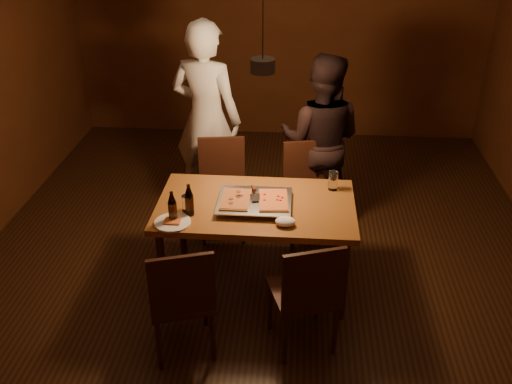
# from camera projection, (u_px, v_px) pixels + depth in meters

# --- Properties ---
(room_shell) EXTENTS (6.00, 6.00, 6.00)m
(room_shell) POSITION_uv_depth(u_px,v_px,m) (262.00, 112.00, 4.21)
(room_shell) COLOR #37200F
(room_shell) RESTS_ON ground
(dining_table) EXTENTS (1.50, 0.90, 0.75)m
(dining_table) POSITION_uv_depth(u_px,v_px,m) (256.00, 212.00, 4.36)
(dining_table) COLOR #995B27
(dining_table) RESTS_ON floor
(chair_far_left) EXTENTS (0.48, 0.48, 0.49)m
(chair_far_left) POSITION_uv_depth(u_px,v_px,m) (222.00, 178.00, 5.16)
(chair_far_left) COLOR #38190F
(chair_far_left) RESTS_ON floor
(chair_far_right) EXTENTS (0.50, 0.50, 0.49)m
(chair_far_right) POSITION_uv_depth(u_px,v_px,m) (308.00, 183.00, 5.09)
(chair_far_right) COLOR #38190F
(chair_far_right) RESTS_ON floor
(chair_near_left) EXTENTS (0.53, 0.53, 0.49)m
(chair_near_left) POSITION_uv_depth(u_px,v_px,m) (182.00, 293.00, 3.72)
(chair_near_left) COLOR #38190F
(chair_near_left) RESTS_ON floor
(chair_near_right) EXTENTS (0.53, 0.53, 0.49)m
(chair_near_right) POSITION_uv_depth(u_px,v_px,m) (308.00, 288.00, 3.77)
(chair_near_right) COLOR #38190F
(chair_near_right) RESTS_ON floor
(pizza_tray) EXTENTS (0.59, 0.50, 0.05)m
(pizza_tray) POSITION_uv_depth(u_px,v_px,m) (255.00, 203.00, 4.29)
(pizza_tray) COLOR silver
(pizza_tray) RESTS_ON dining_table
(pizza_meat) EXTENTS (0.21, 0.34, 0.02)m
(pizza_meat) POSITION_uv_depth(u_px,v_px,m) (236.00, 199.00, 4.27)
(pizza_meat) COLOR maroon
(pizza_meat) RESTS_ON pizza_tray
(pizza_cheese) EXTENTS (0.24, 0.36, 0.02)m
(pizza_cheese) POSITION_uv_depth(u_px,v_px,m) (273.00, 200.00, 4.26)
(pizza_cheese) COLOR gold
(pizza_cheese) RESTS_ON pizza_tray
(spatula) EXTENTS (0.15, 0.26, 0.04)m
(spatula) POSITION_uv_depth(u_px,v_px,m) (257.00, 197.00, 4.28)
(spatula) COLOR silver
(spatula) RESTS_ON pizza_tray
(beer_bottle_a) EXTENTS (0.06, 0.06, 0.24)m
(beer_bottle_a) POSITION_uv_depth(u_px,v_px,m) (172.00, 207.00, 4.04)
(beer_bottle_a) COLOR black
(beer_bottle_a) RESTS_ON dining_table
(beer_bottle_b) EXTENTS (0.07, 0.07, 0.25)m
(beer_bottle_b) POSITION_uv_depth(u_px,v_px,m) (189.00, 200.00, 4.12)
(beer_bottle_b) COLOR black
(beer_bottle_b) RESTS_ON dining_table
(water_glass_left) EXTENTS (0.08, 0.08, 0.12)m
(water_glass_left) POSITION_uv_depth(u_px,v_px,m) (187.00, 203.00, 4.21)
(water_glass_left) COLOR silver
(water_glass_left) RESTS_ON dining_table
(water_glass_right) EXTENTS (0.07, 0.07, 0.15)m
(water_glass_right) POSITION_uv_depth(u_px,v_px,m) (333.00, 181.00, 4.49)
(water_glass_right) COLOR silver
(water_glass_right) RESTS_ON dining_table
(plate_slice) EXTENTS (0.26, 0.26, 0.03)m
(plate_slice) POSITION_uv_depth(u_px,v_px,m) (173.00, 222.00, 4.07)
(plate_slice) COLOR white
(plate_slice) RESTS_ON dining_table
(napkin) EXTENTS (0.15, 0.11, 0.06)m
(napkin) POSITION_uv_depth(u_px,v_px,m) (285.00, 222.00, 4.04)
(napkin) COLOR white
(napkin) RESTS_ON dining_table
(diner_white) EXTENTS (0.78, 0.62, 1.87)m
(diner_white) POSITION_uv_depth(u_px,v_px,m) (207.00, 119.00, 5.36)
(diner_white) COLOR silver
(diner_white) RESTS_ON floor
(diner_dark) EXTENTS (0.89, 0.75, 1.62)m
(diner_dark) POSITION_uv_depth(u_px,v_px,m) (321.00, 140.00, 5.24)
(diner_dark) COLOR black
(diner_dark) RESTS_ON floor
(pendant_lamp) EXTENTS (0.18, 0.18, 1.10)m
(pendant_lamp) POSITION_uv_depth(u_px,v_px,m) (263.00, 64.00, 4.04)
(pendant_lamp) COLOR black
(pendant_lamp) RESTS_ON ceiling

